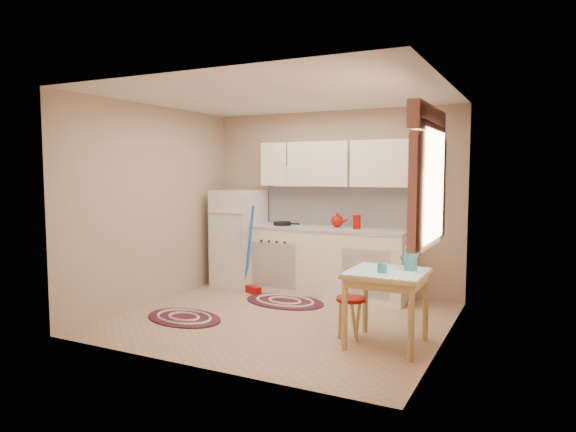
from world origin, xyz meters
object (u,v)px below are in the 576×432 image
(base_cabinets, at_px, (325,262))
(stool, at_px, (351,318))
(fridge, at_px, (239,238))
(table, at_px, (386,309))

(base_cabinets, xyz_separation_m, stool, (0.94, -1.60, -0.23))
(fridge, height_order, table, fridge)
(table, bearing_deg, stool, 174.70)
(fridge, xyz_separation_m, table, (2.65, -1.58, -0.34))
(fridge, distance_m, table, 3.10)
(fridge, relative_size, table, 1.94)
(base_cabinets, height_order, table, base_cabinets)
(fridge, distance_m, base_cabinets, 1.36)
(fridge, height_order, stool, fridge)
(fridge, xyz_separation_m, base_cabinets, (1.33, 0.05, -0.26))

